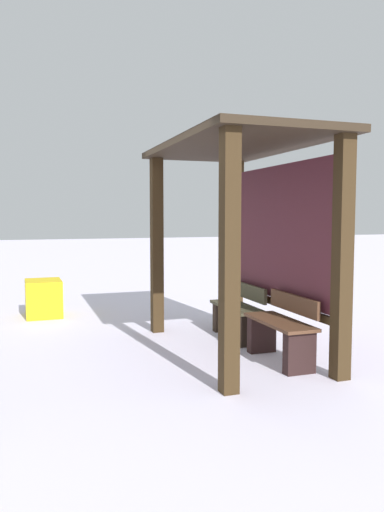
% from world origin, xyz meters
% --- Properties ---
extents(ground_plane, '(60.00, 60.00, 0.00)m').
position_xyz_m(ground_plane, '(0.00, 0.00, 0.00)').
color(ground_plane, white).
extents(bus_shelter, '(2.90, 1.54, 2.51)m').
position_xyz_m(bus_shelter, '(0.00, 0.22, 1.76)').
color(bus_shelter, '#362614').
rests_on(bus_shelter, ground).
extents(bench_left_inside, '(1.06, 0.37, 0.72)m').
position_xyz_m(bench_left_inside, '(-0.58, 0.33, 0.33)').
color(bench_left_inside, '#433F2B').
rests_on(bench_left_inside, ground).
extents(bench_center_inside, '(1.06, 0.39, 0.76)m').
position_xyz_m(bench_center_inside, '(0.58, 0.33, 0.34)').
color(bench_center_inside, '#543522').
rests_on(bench_center_inside, ground).
extents(grit_bin, '(0.71, 0.57, 0.59)m').
position_xyz_m(grit_bin, '(-2.93, -2.08, 0.30)').
color(grit_bin, yellow).
rests_on(grit_bin, ground).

